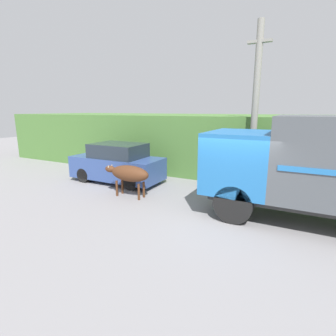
{
  "coord_description": "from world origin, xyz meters",
  "views": [
    {
      "loc": [
        1.73,
        -7.73,
        3.29
      ],
      "look_at": [
        -2.51,
        0.44,
        1.24
      ],
      "focal_mm": 28.0,
      "sensor_mm": 36.0,
      "label": 1
    }
  ],
  "objects": [
    {
      "name": "utility_pole",
      "position": [
        -0.11,
        3.29,
        3.39
      ],
      "size": [
        0.9,
        0.26,
        6.58
      ],
      "color": "gray",
      "rests_on": "ground_plane"
    },
    {
      "name": "building_backdrop",
      "position": [
        -5.75,
        4.99,
        1.39
      ],
      "size": [
        6.04,
        2.7,
        2.74
      ],
      "color": "#8CC69E",
      "rests_on": "ground_plane"
    },
    {
      "name": "ground_plane",
      "position": [
        0.0,
        0.0,
        0.0
      ],
      "size": [
        60.0,
        60.0,
        0.0
      ],
      "primitive_type": "plane",
      "color": "gray"
    },
    {
      "name": "hillside_embankment",
      "position": [
        0.0,
        7.05,
        1.5
      ],
      "size": [
        32.0,
        6.91,
        2.99
      ],
      "color": "#4C7A38",
      "rests_on": "ground_plane"
    },
    {
      "name": "parked_suv",
      "position": [
        -5.8,
        1.67,
        0.86
      ],
      "size": [
        4.26,
        1.82,
        1.79
      ],
      "rotation": [
        0.0,
        0.0,
        -0.02
      ],
      "color": "#334C8C",
      "rests_on": "ground_plane"
    },
    {
      "name": "brown_cow",
      "position": [
        -4.06,
        0.17,
        0.91
      ],
      "size": [
        1.99,
        0.62,
        1.23
      ],
      "rotation": [
        0.0,
        0.0,
        0.04
      ],
      "color": "#512D19",
      "rests_on": "ground_plane"
    },
    {
      "name": "pedestrian_on_hill",
      "position": [
        -1.88,
        2.96,
        0.93
      ],
      "size": [
        0.32,
        0.32,
        1.67
      ],
      "rotation": [
        0.0,
        0.0,
        3.07
      ],
      "color": "#38332D",
      "rests_on": "ground_plane"
    },
    {
      "name": "cargo_truck",
      "position": [
        2.42,
        0.66,
        1.76
      ],
      "size": [
        6.62,
        2.51,
        3.13
      ],
      "rotation": [
        0.0,
        0.0,
        -0.04
      ],
      "color": "#2D2D2D",
      "rests_on": "ground_plane"
    }
  ]
}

